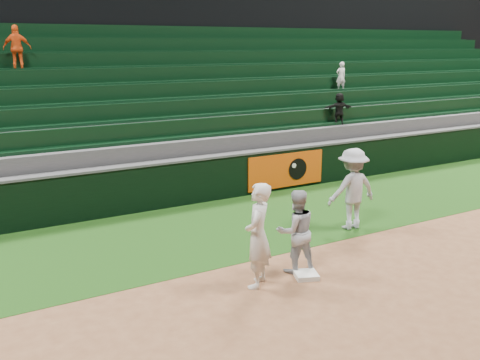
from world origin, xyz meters
The scene contains 9 objects.
ground centered at (0.00, 0.00, 0.00)m, with size 70.00×70.00×0.00m, color brown.
foul_grass centered at (0.00, 3.00, 0.00)m, with size 36.00×4.20×0.01m, color #13360D.
upper_deck centered at (0.00, 17.45, 6.00)m, with size 40.00×12.00×12.00m, color black.
first_base centered at (-0.17, -0.26, 0.05)m, with size 0.41×0.41×0.09m, color silver.
first_baseman centered at (-1.13, -0.09, 0.95)m, with size 0.69×0.46×1.90m, color silver.
baserunner centered at (-0.18, 0.09, 0.80)m, with size 0.78×0.61×1.61m, color #9EA1A8.
base_coach centered at (2.38, 1.43, 0.96)m, with size 1.23×0.71×1.90m, color #A6A9B4.
field_wall centered at (0.03, 5.20, 0.63)m, with size 36.00×0.45×1.25m.
stadium_seating centered at (0.00, 8.97, 1.70)m, with size 36.00×5.95×4.85m.
Camera 1 is at (-5.81, -7.61, 4.22)m, focal length 40.00 mm.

